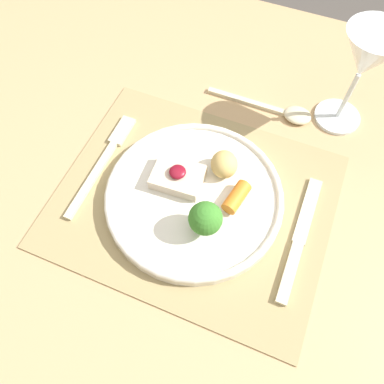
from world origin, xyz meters
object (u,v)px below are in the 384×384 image
at_px(knife, 297,245).
at_px(wine_glass_near, 367,59).
at_px(spoon, 283,111).
at_px(dinner_plate, 193,194).
at_px(fork, 106,157).

xyz_separation_m(knife, wine_glass_near, (0.00, 0.26, 0.13)).
relative_size(spoon, wine_glass_near, 1.08).
bearing_deg(wine_glass_near, dinner_plate, -124.91).
height_order(dinner_plate, fork, dinner_plate).
distance_m(dinner_plate, fork, 0.16).
bearing_deg(dinner_plate, fork, 174.64).
height_order(knife, wine_glass_near, wine_glass_near).
relative_size(dinner_plate, spoon, 1.42).
height_order(dinner_plate, knife, dinner_plate).
bearing_deg(spoon, knife, -67.16).
relative_size(knife, spoon, 1.09).
height_order(spoon, wine_glass_near, wine_glass_near).
height_order(fork, wine_glass_near, wine_glass_near).
bearing_deg(knife, wine_glass_near, 87.46).
xyz_separation_m(dinner_plate, fork, (-0.16, 0.02, -0.01)).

